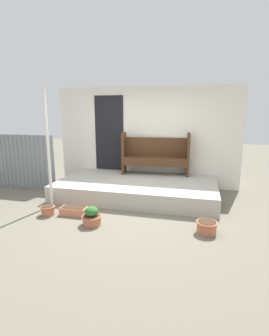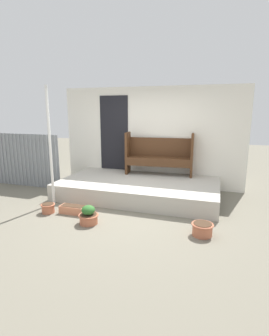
# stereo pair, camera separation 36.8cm
# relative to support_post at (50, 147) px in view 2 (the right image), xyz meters

# --- Properties ---
(ground_plane) EXTENTS (24.00, 24.00, 0.00)m
(ground_plane) POSITION_rel_support_post_xyz_m (1.65, 0.09, -1.25)
(ground_plane) COLOR #706B5B
(porch_slab) EXTENTS (3.67, 1.98, 0.38)m
(porch_slab) POSITION_rel_support_post_xyz_m (1.62, 1.08, -1.06)
(porch_slab) COLOR #B7B2A5
(porch_slab) RESTS_ON ground_plane
(house_wall) EXTENTS (4.87, 0.08, 2.60)m
(house_wall) POSITION_rel_support_post_xyz_m (1.58, 2.10, 0.05)
(house_wall) COLOR white
(house_wall) RESTS_ON ground_plane
(fence_corrugated) EXTENTS (2.42, 0.05, 1.40)m
(fence_corrugated) POSITION_rel_support_post_xyz_m (-1.69, 0.98, -0.55)
(fence_corrugated) COLOR gray
(fence_corrugated) RESTS_ON ground_plane
(support_post) EXTENTS (0.06, 0.06, 2.50)m
(support_post) POSITION_rel_support_post_xyz_m (0.00, 0.00, 0.00)
(support_post) COLOR white
(support_post) RESTS_ON ground_plane
(bench) EXTENTS (1.73, 0.54, 1.07)m
(bench) POSITION_rel_support_post_xyz_m (1.93, 1.85, -0.33)
(bench) COLOR #4C2D19
(bench) RESTS_ON porch_slab
(flower_pot_left) EXTENTS (0.28, 0.28, 0.19)m
(flower_pot_left) POSITION_rel_support_post_xyz_m (0.20, -0.49, -1.14)
(flower_pot_left) COLOR #B76647
(flower_pot_left) RESTS_ON ground_plane
(flower_pot_middle) EXTENTS (0.37, 0.37, 0.34)m
(flower_pot_middle) POSITION_rel_support_post_xyz_m (1.21, -0.70, -1.10)
(flower_pot_middle) COLOR #B76647
(flower_pot_middle) RESTS_ON ground_plane
(flower_pot_right) EXTENTS (0.36, 0.36, 0.21)m
(flower_pot_right) POSITION_rel_support_post_xyz_m (3.19, -0.54, -1.13)
(flower_pot_right) COLOR #B76647
(flower_pot_right) RESTS_ON ground_plane
(planter_box_rect) EXTENTS (0.52, 0.23, 0.16)m
(planter_box_rect) POSITION_rel_support_post_xyz_m (0.69, -0.35, -1.17)
(planter_box_rect) COLOR tan
(planter_box_rect) RESTS_ON ground_plane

